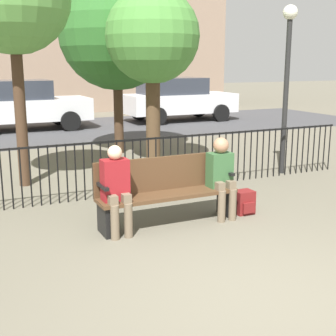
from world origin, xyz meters
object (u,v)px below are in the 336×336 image
object	(u,v)px
parked_car_0	(21,104)
tree_2	(152,38)
backpack	(244,202)
park_bench	(165,188)
seated_person_1	(221,173)
lamp_post	(288,63)
seated_person_0	(116,186)
parked_car_1	(178,99)
tree_0	(117,32)

from	to	relation	value
parked_car_0	tree_2	bearing A→B (deg)	-76.08
backpack	park_bench	bearing A→B (deg)	174.03
park_bench	seated_person_1	world-z (taller)	seated_person_1
seated_person_1	lamp_post	bearing A→B (deg)	35.62
seated_person_0	parked_car_1	distance (m)	12.03
park_bench	seated_person_0	distance (m)	0.78
lamp_post	backpack	bearing A→B (deg)	-139.69
backpack	tree_0	distance (m)	5.95
seated_person_0	seated_person_1	xyz separation A→B (m)	(1.57, -0.00, 0.01)
backpack	lamp_post	bearing A→B (deg)	40.31
tree_2	parked_car_0	distance (m)	7.32
tree_0	parked_car_0	size ratio (longest dim) A/B	1.01
parked_car_0	tree_0	bearing A→B (deg)	-72.76
seated_person_1	parked_car_0	world-z (taller)	parked_car_0
tree_0	parked_car_1	size ratio (longest dim) A/B	1.01
seated_person_0	backpack	size ratio (longest dim) A/B	3.38
parked_car_1	lamp_post	bearing A→B (deg)	-102.48
seated_person_1	backpack	xyz separation A→B (m)	(0.41, 0.01, -0.49)
seated_person_1	backpack	distance (m)	0.64
tree_2	parked_car_0	xyz separation A→B (m)	(-1.71, 6.88, -1.83)
backpack	parked_car_1	world-z (taller)	parked_car_1
park_bench	tree_0	bearing A→B (deg)	77.51
backpack	parked_car_0	distance (m)	10.52
lamp_post	seated_person_0	bearing A→B (deg)	-156.00
seated_person_1	parked_car_0	size ratio (longest dim) A/B	0.28
lamp_post	parked_car_0	size ratio (longest dim) A/B	0.77
park_bench	parked_car_1	bearing A→B (deg)	62.79
lamp_post	tree_0	bearing A→B (deg)	123.00
backpack	tree_2	world-z (taller)	tree_2
parked_car_1	backpack	bearing A→B (deg)	-111.34
seated_person_1	lamp_post	world-z (taller)	lamp_post
parked_car_0	parked_car_1	distance (m)	5.71
seated_person_0	tree_2	size ratio (longest dim) A/B	0.32
backpack	tree_0	world-z (taller)	tree_0
seated_person_0	parked_car_0	world-z (taller)	parked_car_0
park_bench	backpack	distance (m)	1.27
tree_0	lamp_post	world-z (taller)	tree_0
backpack	seated_person_0	bearing A→B (deg)	-179.86
tree_0	lamp_post	size ratio (longest dim) A/B	1.31
seated_person_0	lamp_post	bearing A→B (deg)	24.00
seated_person_0	tree_2	xyz separation A→B (m)	(2.03, 3.49, 2.02)
tree_2	seated_person_0	bearing A→B (deg)	-120.16
tree_2	lamp_post	distance (m)	2.72
tree_0	tree_2	xyz separation A→B (m)	(0.13, -1.81, -0.21)
tree_2	parked_car_1	xyz separation A→B (m)	(4.01, 6.92, -1.83)
seated_person_1	parked_car_1	xyz separation A→B (m)	(4.47, 10.41, 0.18)
park_bench	parked_car_0	xyz separation A→B (m)	(-0.43, 10.24, 0.34)
seated_person_1	parked_car_0	xyz separation A→B (m)	(-1.24, 10.37, 0.18)
park_bench	lamp_post	size ratio (longest dim) A/B	0.61
seated_person_0	lamp_post	xyz separation A→B (m)	(4.14, 1.84, 1.53)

